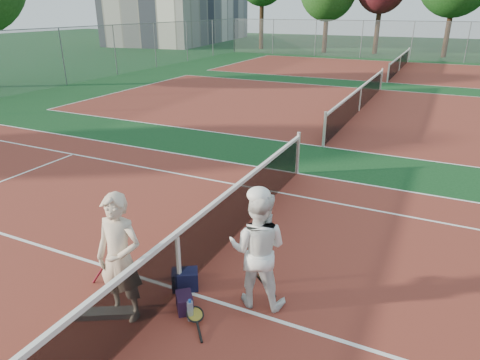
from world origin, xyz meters
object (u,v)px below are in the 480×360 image
object	(u,v)px
water_bottle	(190,311)
racket_black_held	(259,286)
racket_spare	(195,316)
sports_bag_purple	(185,303)
racket_red	(108,270)
net_main	(179,262)
sports_bag_navy	(185,280)
player_a	(120,258)
player_b	(258,249)

from	to	relation	value
water_bottle	racket_black_held	bearing A→B (deg)	49.44
racket_spare	racket_black_held	bearing A→B (deg)	-80.74
racket_black_held	water_bottle	bearing A→B (deg)	4.79
sports_bag_purple	water_bottle	distance (m)	0.23
water_bottle	racket_red	bearing A→B (deg)	174.43
net_main	sports_bag_navy	world-z (taller)	net_main
racket_black_held	racket_spare	world-z (taller)	racket_black_held
net_main	racket_red	world-z (taller)	net_main
racket_black_held	water_bottle	world-z (taller)	racket_black_held
player_a	water_bottle	world-z (taller)	player_a
sports_bag_navy	player_b	bearing A→B (deg)	10.01
player_b	racket_red	distance (m)	2.40
net_main	racket_black_held	world-z (taller)	net_main
player_a	racket_spare	distance (m)	1.30
player_b	sports_bag_purple	bearing A→B (deg)	27.13
sports_bag_purple	player_b	bearing A→B (deg)	37.11
racket_red	racket_spare	size ratio (longest dim) A/B	0.87
net_main	sports_bag_purple	bearing A→B (deg)	-48.83
water_bottle	player_b	bearing A→B (deg)	49.97
player_a	racket_spare	size ratio (longest dim) A/B	3.08
sports_bag_purple	water_bottle	xyz separation A→B (m)	(0.18, -0.14, 0.02)
player_a	racket_black_held	bearing A→B (deg)	29.38
racket_red	water_bottle	bearing A→B (deg)	-23.96
racket_spare	water_bottle	xyz separation A→B (m)	(-0.06, -0.03, 0.08)
player_a	water_bottle	distance (m)	1.20
racket_spare	net_main	bearing A→B (deg)	7.90
racket_spare	player_a	bearing A→B (deg)	67.60
sports_bag_navy	racket_black_held	bearing A→B (deg)	10.48
player_b	racket_black_held	world-z (taller)	player_b
sports_bag_purple	water_bottle	size ratio (longest dim) A/B	1.05
sports_bag_navy	racket_spare	bearing A→B (deg)	-47.28
player_a	racket_red	distance (m)	1.07
player_a	racket_red	world-z (taller)	player_a
water_bottle	net_main	bearing A→B (deg)	134.76
racket_black_held	sports_bag_navy	bearing A→B (deg)	-34.17
net_main	racket_red	distance (m)	1.16
racket_spare	water_bottle	bearing A→B (deg)	74.97
racket_spare	sports_bag_purple	bearing A→B (deg)	22.77
player_b	water_bottle	distance (m)	1.25
racket_black_held	player_b	bearing A→B (deg)	-14.92
net_main	water_bottle	distance (m)	0.79
water_bottle	sports_bag_navy	bearing A→B (deg)	128.00
net_main	player_b	distance (m)	1.24
sports_bag_navy	sports_bag_purple	bearing A→B (deg)	-58.32
player_a	sports_bag_navy	distance (m)	1.23
racket_red	sports_bag_purple	xyz separation A→B (m)	(1.39, -0.01, -0.13)
sports_bag_navy	sports_bag_purple	size ratio (longest dim) A/B	1.24
player_a	racket_black_held	distance (m)	2.00
player_a	water_bottle	bearing A→B (deg)	13.01
net_main	player_a	xyz separation A→B (m)	(-0.37, -0.79, 0.41)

